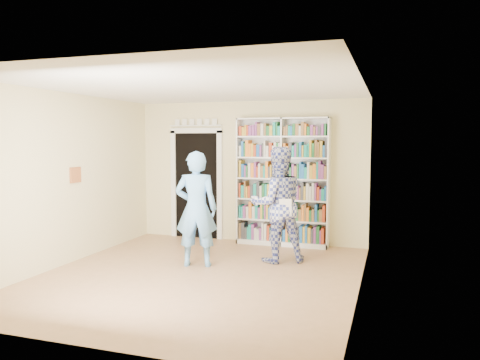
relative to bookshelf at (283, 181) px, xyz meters
name	(u,v)px	position (x,y,z in m)	size (l,w,h in m)	color
floor	(199,276)	(-0.69, -2.34, -1.20)	(5.00, 5.00, 0.00)	#9C714B
ceiling	(198,87)	(-0.69, -2.34, 1.50)	(5.00, 5.00, 0.00)	white
wall_back	(249,172)	(-0.69, 0.16, 0.15)	(4.50, 4.50, 0.00)	beige
wall_left	(66,179)	(-2.94, -2.34, 0.15)	(5.00, 5.00, 0.00)	beige
wall_right	(361,188)	(1.56, -2.34, 0.15)	(5.00, 5.00, 0.00)	beige
bookshelf	(283,181)	(0.00, 0.00, 0.00)	(1.72, 0.32, 2.37)	white
doorway	(197,179)	(-1.79, 0.13, -0.02)	(1.10, 0.08, 2.43)	black
wall_art	(75,175)	(-2.92, -2.14, 0.20)	(0.03, 0.25, 0.25)	maroon
man_blue	(196,209)	(-0.94, -1.85, -0.30)	(0.65, 0.43, 1.79)	#69ABEA
man_plaid	(278,205)	(0.19, -1.20, -0.27)	(0.90, 0.70, 1.85)	navy
paper_sheet	(285,208)	(0.37, -1.43, -0.28)	(0.19, 0.01, 0.27)	white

